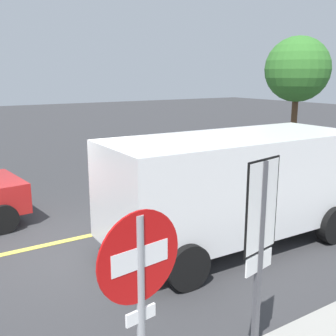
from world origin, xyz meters
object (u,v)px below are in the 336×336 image
Objects in this scene: speed_limit_sign at (260,231)px; tree_centre_verge at (297,70)px; stop_sign at (141,299)px; white_van at (235,183)px.

speed_limit_sign is 0.48× the size of tree_centre_verge.
speed_limit_sign is (1.54, 0.24, 0.17)m from stop_sign.
stop_sign is at bearing -142.99° from tree_centre_verge.
tree_centre_verge is at bearing 36.04° from white_van.
white_van is (3.85, 3.20, -0.33)m from stop_sign.
speed_limit_sign is 17.76m from tree_centre_verge.
stop_sign reaches higher than white_van.
white_van is at bearing -143.96° from tree_centre_verge.
stop_sign is 0.45× the size of white_van.
tree_centre_verge is (11.34, 8.25, 2.33)m from white_van.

